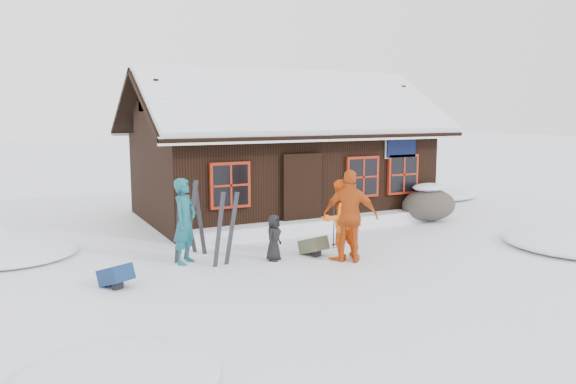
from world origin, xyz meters
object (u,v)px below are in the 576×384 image
ski_poles (336,221)px  skier_crouched (274,238)px  skier_orange_left (339,220)px  backpack_olive (313,248)px  skier_orange_right (350,216)px  backpack_blue (116,279)px  boulder (429,204)px  ski_pair_left (225,230)px  skier_teal (185,221)px

ski_poles → skier_crouched: bearing=-168.3°
skier_orange_left → ski_poles: bearing=-125.0°
skier_crouched → backpack_olive: size_ratio=1.77×
skier_orange_right → backpack_blue: 4.81m
ski_poles → skier_orange_right: bearing=-108.8°
boulder → ski_pair_left: (-6.92, -1.81, 0.24)m
skier_teal → skier_orange_right: skier_orange_right is taller
skier_crouched → backpack_olive: bearing=-41.8°
ski_poles → backpack_blue: 5.19m
skier_orange_right → ski_poles: size_ratio=1.48×
boulder → ski_pair_left: 7.16m
skier_orange_left → skier_crouched: size_ratio=1.74×
boulder → backpack_blue: boulder is taller
ski_pair_left → backpack_olive: 2.10m
backpack_blue → skier_orange_left: bearing=-27.4°
skier_teal → backpack_blue: size_ratio=3.21×
skier_teal → skier_orange_left: bearing=-66.5°
skier_teal → boulder: skier_teal is taller
backpack_blue → backpack_olive: 4.31m
boulder → ski_poles: (-4.09, -1.55, 0.12)m
skier_orange_left → skier_orange_right: 0.33m
skier_orange_left → backpack_blue: (-4.63, 0.14, -0.71)m
ski_poles → backpack_blue: size_ratio=2.36×
skier_orange_right → skier_crouched: 1.68m
skier_teal → backpack_olive: skier_teal is taller
skier_orange_left → ski_poles: size_ratio=1.31×
skier_teal → backpack_blue: skier_teal is taller
skier_orange_right → boulder: size_ratio=1.16×
backpack_blue → skier_crouched: bearing=-19.2°
skier_crouched → boulder: 6.18m
ski_pair_left → skier_orange_right: bearing=-12.8°
skier_orange_left → backpack_olive: bearing=-63.2°
skier_orange_left → skier_crouched: skier_orange_left is taller
backpack_blue → boulder: bearing=-11.7°
skier_teal → boulder: size_ratio=1.07×
skier_orange_right → ski_pair_left: size_ratio=1.24×
boulder → skier_crouched: bearing=-162.0°
backpack_olive → skier_teal: bearing=153.9°
skier_orange_right → ski_pair_left: (-2.43, 0.93, -0.23)m
skier_teal → backpack_blue: 2.03m
skier_orange_left → backpack_blue: skier_orange_left is taller
ski_poles → ski_pair_left: bearing=-174.6°
skier_teal → skier_crouched: size_ratio=1.81×
ski_pair_left → skier_orange_left: bearing=-6.8°
backpack_olive → boulder: bearing=8.4°
skier_teal → skier_orange_left: 3.24m
skier_orange_right → ski_pair_left: skier_orange_right is taller
skier_orange_right → backpack_olive: skier_orange_right is taller
skier_teal → ski_poles: bearing=-50.0°
ski_pair_left → backpack_olive: bearing=4.9°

